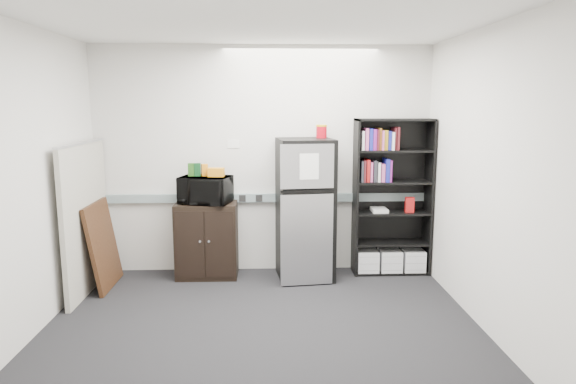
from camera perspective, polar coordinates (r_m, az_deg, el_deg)
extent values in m
plane|color=black|center=(4.82, -2.88, -15.01)|extent=(4.00, 4.00, 0.00)
cube|color=silver|center=(6.16, -2.80, 3.53)|extent=(4.00, 0.02, 2.70)
cube|color=silver|center=(4.83, 21.45, 1.14)|extent=(0.02, 3.50, 2.70)
cube|color=silver|center=(4.88, -27.21, 0.82)|extent=(0.02, 3.50, 2.70)
cube|color=white|center=(4.43, -3.19, 18.62)|extent=(4.00, 3.50, 0.02)
cube|color=gray|center=(6.20, -2.77, -0.64)|extent=(3.92, 0.05, 0.10)
cube|color=white|center=(6.15, -6.09, 5.35)|extent=(0.14, 0.00, 0.10)
cube|color=black|center=(6.12, 7.50, -0.61)|extent=(0.02, 0.34, 1.85)
cube|color=black|center=(6.33, 15.34, -0.54)|extent=(0.02, 0.34, 1.85)
cube|color=black|center=(6.36, 11.14, -0.31)|extent=(0.90, 0.02, 1.85)
cube|color=black|center=(6.11, 11.77, 7.87)|extent=(0.90, 0.34, 0.02)
cube|color=black|center=(6.43, 11.21, -8.53)|extent=(0.85, 0.32, 0.03)
cube|color=black|center=(6.33, 11.31, -5.52)|extent=(0.85, 0.32, 0.03)
cube|color=black|center=(6.24, 11.42, -2.24)|extent=(0.85, 0.32, 0.02)
cube|color=black|center=(6.18, 11.54, 1.11)|extent=(0.85, 0.32, 0.02)
cube|color=black|center=(6.13, 11.66, 4.53)|extent=(0.85, 0.32, 0.02)
cube|color=silver|center=(6.32, 8.73, -7.48)|extent=(0.25, 0.30, 0.25)
cube|color=silver|center=(6.38, 11.22, -7.39)|extent=(0.25, 0.30, 0.25)
cube|color=silver|center=(6.45, 13.67, -7.29)|extent=(0.25, 0.30, 0.25)
cube|color=#ABA798|center=(5.92, -21.55, -2.79)|extent=(0.05, 1.30, 1.60)
cube|color=#B2B2B7|center=(5.81, -22.05, 5.03)|extent=(0.06, 1.30, 0.02)
cube|color=black|center=(6.13, -8.99, -5.26)|extent=(0.71, 0.44, 0.88)
cube|color=black|center=(5.94, -10.88, -5.81)|extent=(0.33, 0.01, 0.78)
cube|color=black|center=(5.89, -7.60, -5.83)|extent=(0.33, 0.01, 0.78)
cylinder|color=#B2B2B7|center=(5.89, -9.76, -5.44)|extent=(0.02, 0.02, 0.02)
cylinder|color=#B2B2B7|center=(5.88, -8.79, -5.45)|extent=(0.02, 0.02, 0.02)
imported|color=black|center=(5.98, -9.16, 0.23)|extent=(0.64, 0.51, 0.31)
cube|color=#235117|center=(6.01, -10.70, 2.45)|extent=(0.07, 0.05, 0.15)
cube|color=#0C3817|center=(6.00, -10.02, 2.46)|extent=(0.07, 0.05, 0.15)
cube|color=#C37412|center=(5.99, -9.25, 2.42)|extent=(0.08, 0.07, 0.14)
cube|color=orange|center=(5.92, -7.98, 2.18)|extent=(0.19, 0.12, 0.10)
cube|color=black|center=(5.94, 1.90, -2.02)|extent=(0.68, 0.68, 1.61)
cube|color=#AFAFB3|center=(5.54, 2.16, 2.86)|extent=(0.59, 0.09, 0.48)
cube|color=#AFAFB3|center=(5.70, 2.11, -5.36)|extent=(0.59, 0.09, 1.03)
cube|color=black|center=(5.57, 2.15, 0.05)|extent=(0.58, 0.08, 0.03)
cube|color=white|center=(5.53, 2.38, 2.84)|extent=(0.21, 0.03, 0.28)
cube|color=black|center=(5.83, 1.94, 5.84)|extent=(0.68, 0.68, 0.02)
cylinder|color=#AC0716|center=(5.96, 3.74, 6.74)|extent=(0.12, 0.12, 0.15)
cylinder|color=gold|center=(5.96, 3.75, 7.56)|extent=(0.13, 0.13, 0.02)
cube|color=black|center=(6.06, -19.86, -5.54)|extent=(0.19, 0.75, 0.95)
cube|color=beige|center=(6.05, -19.65, -5.55)|extent=(0.13, 0.63, 0.81)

